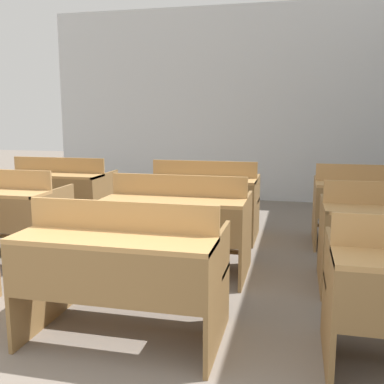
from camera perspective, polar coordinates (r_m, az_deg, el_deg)
wall_back at (r=7.66m, az=3.45°, el=10.97°), size 5.79×0.06×3.18m
bench_front_center at (r=2.89m, az=-8.76°, el=-9.49°), size 1.23×0.77×0.90m
bench_second_center at (r=4.03m, az=-1.73°, el=-3.84°), size 1.23×0.77×0.90m
bench_third_left at (r=5.88m, az=-16.44°, el=0.10°), size 1.23×0.77×0.90m
bench_third_center at (r=5.23m, az=1.53°, el=-0.67°), size 1.23×0.77×0.90m
bench_third_right at (r=5.20m, az=22.04°, el=-1.45°), size 1.23×0.77×0.90m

